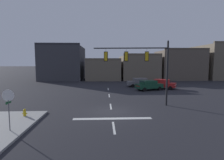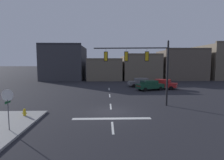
{
  "view_description": "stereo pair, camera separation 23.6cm",
  "coord_description": "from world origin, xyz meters",
  "px_view_note": "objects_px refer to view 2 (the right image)",
  "views": [
    {
      "loc": [
        -0.65,
        -16.02,
        4.55
      ],
      "look_at": [
        0.16,
        2.64,
        2.69
      ],
      "focal_mm": 28.48,
      "sensor_mm": 36.0,
      "label": 1
    },
    {
      "loc": [
        -0.41,
        -16.03,
        4.55
      ],
      "look_at": [
        0.16,
        2.64,
        2.69
      ],
      "focal_mm": 28.48,
      "sensor_mm": 36.0,
      "label": 2
    }
  ],
  "objects_px": {
    "signal_mast_near_side": "(143,62)",
    "car_lot_nearside": "(141,82)",
    "car_lot_farside": "(163,84)",
    "stop_sign": "(8,100)",
    "car_lot_middle": "(150,85)",
    "fire_hydrant": "(25,113)"
  },
  "relations": [
    {
      "from": "signal_mast_near_side",
      "to": "car_lot_middle",
      "type": "xyz_separation_m",
      "value": [
        3.25,
        10.1,
        -3.75
      ]
    },
    {
      "from": "signal_mast_near_side",
      "to": "stop_sign",
      "type": "xyz_separation_m",
      "value": [
        -10.19,
        -7.03,
        -2.47
      ]
    },
    {
      "from": "signal_mast_near_side",
      "to": "car_lot_farside",
      "type": "xyz_separation_m",
      "value": [
        5.99,
        11.72,
        -3.75
      ]
    },
    {
      "from": "car_lot_middle",
      "to": "fire_hydrant",
      "type": "bearing_deg",
      "value": -134.8
    },
    {
      "from": "signal_mast_near_side",
      "to": "car_lot_farside",
      "type": "bearing_deg",
      "value": 62.92
    },
    {
      "from": "signal_mast_near_side",
      "to": "car_lot_middle",
      "type": "bearing_deg",
      "value": 72.13
    },
    {
      "from": "car_lot_nearside",
      "to": "car_lot_middle",
      "type": "distance_m",
      "value": 4.26
    },
    {
      "from": "car_lot_middle",
      "to": "car_lot_farside",
      "type": "height_order",
      "value": "same"
    },
    {
      "from": "car_lot_middle",
      "to": "car_lot_farside",
      "type": "bearing_deg",
      "value": 30.64
    },
    {
      "from": "car_lot_nearside",
      "to": "car_lot_middle",
      "type": "height_order",
      "value": "same"
    },
    {
      "from": "signal_mast_near_side",
      "to": "car_lot_middle",
      "type": "distance_m",
      "value": 11.25
    },
    {
      "from": "car_lot_nearside",
      "to": "fire_hydrant",
      "type": "xyz_separation_m",
      "value": [
        -13.17,
        -18.18,
        -0.53
      ]
    },
    {
      "from": "stop_sign",
      "to": "car_lot_nearside",
      "type": "relative_size",
      "value": 0.62
    },
    {
      "from": "car_lot_middle",
      "to": "fire_hydrant",
      "type": "height_order",
      "value": "car_lot_middle"
    },
    {
      "from": "stop_sign",
      "to": "car_lot_farside",
      "type": "xyz_separation_m",
      "value": [
        16.18,
        18.75,
        -1.29
      ]
    },
    {
      "from": "stop_sign",
      "to": "signal_mast_near_side",
      "type": "bearing_deg",
      "value": 34.6
    },
    {
      "from": "car_lot_nearside",
      "to": "car_lot_farside",
      "type": "distance_m",
      "value": 4.31
    },
    {
      "from": "signal_mast_near_side",
      "to": "car_lot_nearside",
      "type": "xyz_separation_m",
      "value": [
        2.53,
        14.3,
        -3.75
      ]
    },
    {
      "from": "fire_hydrant",
      "to": "car_lot_middle",
      "type": "bearing_deg",
      "value": 45.2
    },
    {
      "from": "signal_mast_near_side",
      "to": "car_lot_farside",
      "type": "height_order",
      "value": "signal_mast_near_side"
    },
    {
      "from": "signal_mast_near_side",
      "to": "fire_hydrant",
      "type": "xyz_separation_m",
      "value": [
        -10.63,
        -3.89,
        -4.28
      ]
    },
    {
      "from": "fire_hydrant",
      "to": "car_lot_nearside",
      "type": "bearing_deg",
      "value": 54.09
    }
  ]
}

